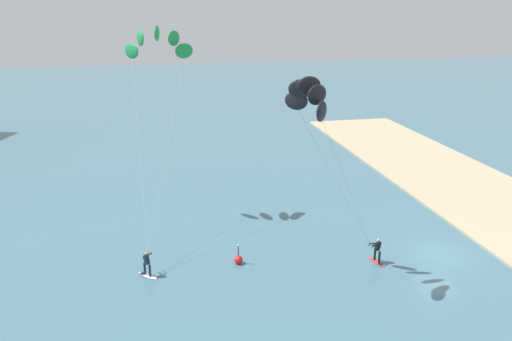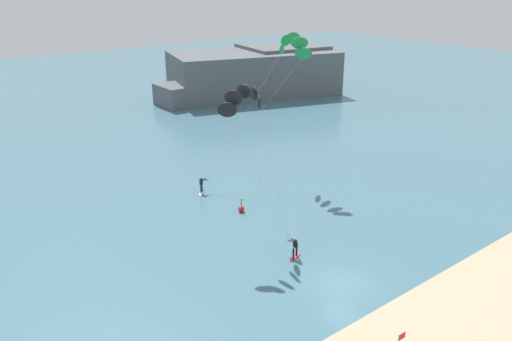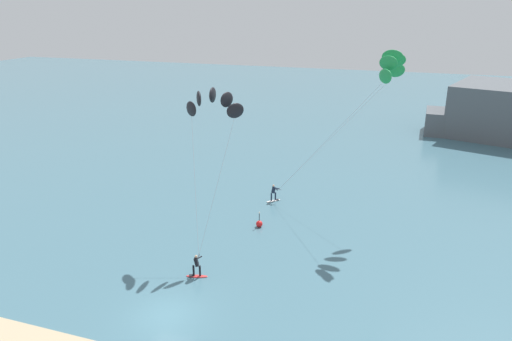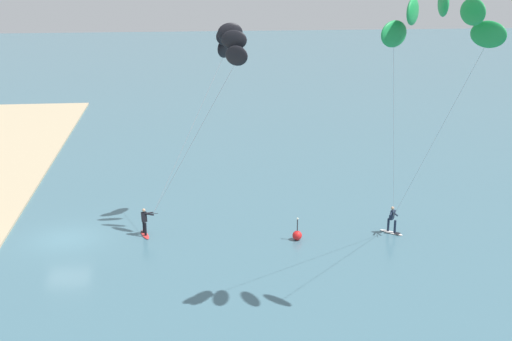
# 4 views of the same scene
# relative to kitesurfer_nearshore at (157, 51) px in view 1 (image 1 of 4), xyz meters

# --- Properties ---
(ground_plane) EXTENTS (240.00, 240.00, 0.00)m
(ground_plane) POSITION_rel_kitesurfer_nearshore_xyz_m (-10.53, -17.70, -12.83)
(ground_plane) COLOR #426B7A
(kitesurfer_nearshore) EXTENTS (11.62, 5.14, 14.57)m
(kitesurfer_nearshore) POSITION_rel_kitesurfer_nearshore_xyz_m (0.00, 0.00, 0.00)
(kitesurfer_nearshore) COLOR white
(kitesurfer_nearshore) RESTS_ON ground
(kitesurfer_mid_water) EXTENTS (4.49, 6.50, 12.28)m
(kitesurfer_mid_water) POSITION_rel_kitesurfer_nearshore_xyz_m (-11.32, -8.15, -2.17)
(kitesurfer_mid_water) COLOR red
(kitesurfer_mid_water) RESTS_ON ground
(marker_buoy) EXTENTS (0.56, 0.56, 1.38)m
(marker_buoy) POSITION_rel_kitesurfer_nearshore_xyz_m (-9.00, -4.27, -12.53)
(marker_buoy) COLOR red
(marker_buoy) RESTS_ON ground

